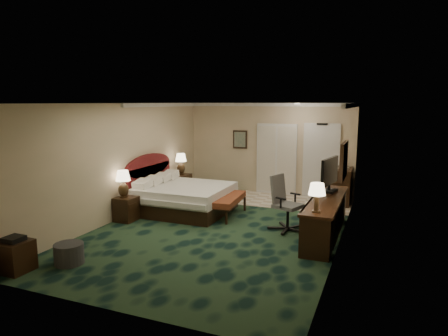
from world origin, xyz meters
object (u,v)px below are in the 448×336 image
at_px(bed, 185,199).
at_px(nightstand_far, 179,186).
at_px(bed_bench, 228,206).
at_px(side_table, 15,256).
at_px(tv, 329,175).
at_px(lamp_near, 123,184).
at_px(nightstand_near, 127,209).
at_px(desk_chair, 288,204).
at_px(lamp_far, 181,164).
at_px(ottoman, 69,254).
at_px(desk, 325,218).
at_px(minibar, 341,186).

bearing_deg(bed, nightstand_far, 124.01).
bearing_deg(bed_bench, nightstand_far, 143.37).
bearing_deg(side_table, bed, 78.14).
height_order(nightstand_far, tv, tv).
height_order(nightstand_far, lamp_near, lamp_near).
xyz_separation_m(bed, side_table, (-0.89, -4.24, -0.08)).
relative_size(nightstand_near, desk_chair, 0.47).
height_order(nightstand_near, side_table, nightstand_near).
xyz_separation_m(nightstand_near, lamp_far, (0.08, 2.53, 0.69)).
height_order(bed, nightstand_far, nightstand_far).
xyz_separation_m(bed, nightstand_near, (-0.91, -1.19, -0.06)).
height_order(ottoman, tv, tv).
distance_m(bed, side_table, 4.33).
distance_m(side_table, desk_chair, 5.21).
bearing_deg(nightstand_near, desk_chair, 10.75).
relative_size(side_table, tv, 0.53).
bearing_deg(nightstand_near, bed, 52.59).
xyz_separation_m(ottoman, side_table, (-0.58, -0.57, 0.08)).
height_order(nightstand_near, desk, desk).
bearing_deg(bed_bench, minibar, 38.54).
relative_size(lamp_near, lamp_far, 1.04).
bearing_deg(bed, nightstand_near, -127.41).
bearing_deg(nightstand_near, nightstand_far, 88.94).
xyz_separation_m(bed, nightstand_far, (-0.87, 1.28, 0.00)).
bearing_deg(minibar, ottoman, -122.93).
relative_size(lamp_near, minibar, 0.64).
bearing_deg(lamp_far, nightstand_far, -121.06).
bearing_deg(tv, side_table, -125.13).
distance_m(bed, lamp_near, 1.64).
xyz_separation_m(bed_bench, minibar, (2.39, 2.25, 0.24)).
bearing_deg(side_table, nightstand_far, 89.75).
bearing_deg(nightstand_near, lamp_far, 88.18).
relative_size(bed, side_table, 4.16).
bearing_deg(desk, desk_chair, 172.38).
xyz_separation_m(lamp_near, side_table, (0.06, -3.01, -0.62)).
relative_size(bed_bench, side_table, 2.86).
height_order(nightstand_far, bed_bench, nightstand_far).
bearing_deg(tv, bed_bench, -169.22).
height_order(lamp_far, ottoman, lamp_far).
xyz_separation_m(ottoman, desk_chair, (3.04, 3.17, 0.42)).
bearing_deg(bed_bench, desk, -19.71).
bearing_deg(nightstand_near, ottoman, -76.37).
distance_m(side_table, desk, 5.72).
height_order(lamp_near, minibar, lamp_near).
relative_size(nightstand_far, ottoman, 1.36).
bearing_deg(desk_chair, ottoman, -114.25).
bearing_deg(bed, tv, 0.62).
distance_m(bed_bench, desk_chair, 1.70).
relative_size(nightstand_far, tv, 0.70).
height_order(lamp_far, desk, lamp_far).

